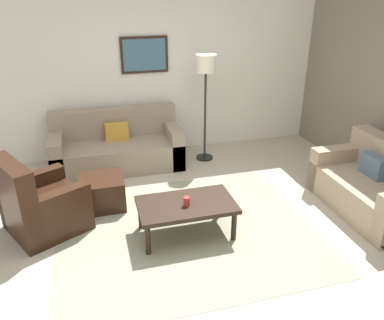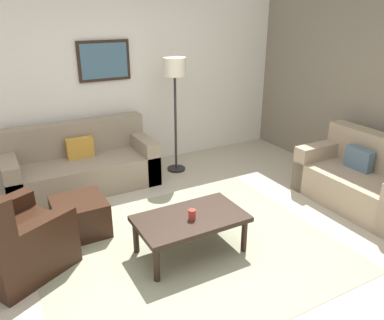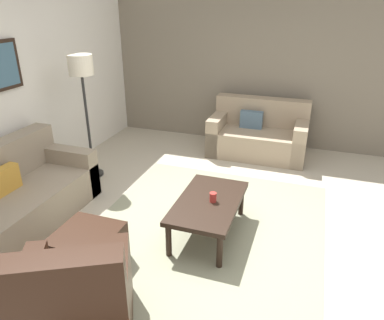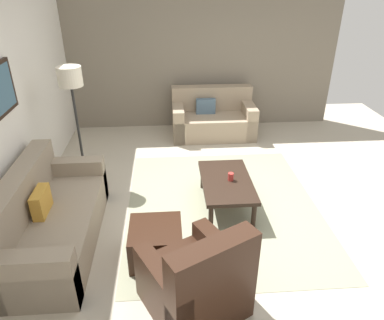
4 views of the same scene
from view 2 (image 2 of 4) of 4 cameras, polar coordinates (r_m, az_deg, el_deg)
The scene contains 11 objects.
ground_plane at distance 4.13m, azimuth -0.48°, elevation -13.10°, with size 8.00×8.00×0.00m, color #B2A893.
rear_partition at distance 5.89m, azimuth -12.92°, elevation 11.85°, with size 6.00×0.12×2.80m, color silver.
area_rug at distance 4.13m, azimuth -0.48°, elevation -13.05°, with size 2.98×2.52×0.01m, color gray.
couch_main at distance 5.58m, azimuth -16.25°, elevation -0.82°, with size 1.99×0.88×0.88m.
couch_loveseat at distance 5.36m, azimuth 24.31°, elevation -2.88°, with size 0.86×1.53×0.88m.
armchair_leather at distance 4.03m, azimuth -25.43°, elevation -11.27°, with size 1.08×1.08×0.95m.
ottoman at distance 4.47m, azimuth -16.30°, elevation -8.09°, with size 0.56×0.56×0.40m, color black.
coffee_table at distance 3.90m, azimuth -0.28°, elevation -9.08°, with size 1.10×0.64×0.41m.
cup at distance 3.81m, azimuth 0.00°, elevation -8.10°, with size 0.07×0.07×0.10m, color #B2332D.
lamp_standing at distance 5.59m, azimuth -2.57°, elevation 11.95°, with size 0.32×0.32×1.71m.
framed_artwork at distance 5.77m, azimuth -12.94°, elevation 14.19°, with size 0.75×0.04×0.57m.
Camera 2 is at (-1.60, -2.98, 2.36)m, focal length 35.85 mm.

